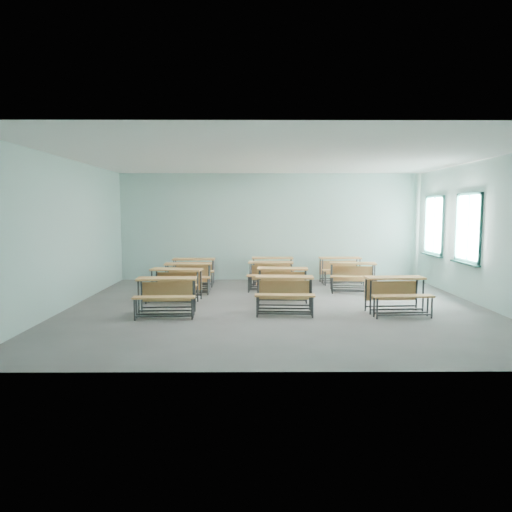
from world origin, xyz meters
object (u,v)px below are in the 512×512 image
(desk_unit_r3c0, at_px, (194,267))
(desk_unit_r0c1, at_px, (284,289))
(desk_unit_r0c2, at_px, (396,289))
(desk_unit_r1c0, at_px, (175,280))
(desk_unit_r0c0, at_px, (166,290))
(desk_unit_r3c1, at_px, (273,266))
(desk_unit_r3c2, at_px, (341,266))
(desk_unit_r2c1, at_px, (271,271))
(desk_unit_r1c1, at_px, (282,279))
(desk_unit_r2c2, at_px, (353,272))
(desk_unit_r2c0, at_px, (188,273))

(desk_unit_r3c0, bearing_deg, desk_unit_r0c1, -57.30)
(desk_unit_r0c2, distance_m, desk_unit_r3c0, 5.85)
(desk_unit_r3c0, bearing_deg, desk_unit_r1c0, -93.88)
(desk_unit_r0c0, bearing_deg, desk_unit_r3c0, 86.08)
(desk_unit_r0c0, relative_size, desk_unit_r3c0, 1.03)
(desk_unit_r3c1, height_order, desk_unit_r3c2, same)
(desk_unit_r2c1, height_order, desk_unit_r3c0, same)
(desk_unit_r2c1, relative_size, desk_unit_r3c2, 1.02)
(desk_unit_r1c1, relative_size, desk_unit_r2c1, 0.99)
(desk_unit_r1c1, distance_m, desk_unit_r3c0, 3.20)
(desk_unit_r0c0, xyz_separation_m, desk_unit_r3c0, (0.06, 3.73, 0.00))
(desk_unit_r0c2, distance_m, desk_unit_r3c2, 3.94)
(desk_unit_r0c2, bearing_deg, desk_unit_r3c2, 91.82)
(desk_unit_r1c0, relative_size, desk_unit_r1c1, 1.04)
(desk_unit_r2c2, bearing_deg, desk_unit_r3c1, 153.76)
(desk_unit_r1c0, distance_m, desk_unit_r2c2, 4.57)
(desk_unit_r2c2, bearing_deg, desk_unit_r2c0, -171.57)
(desk_unit_r0c0, relative_size, desk_unit_r1c1, 0.99)
(desk_unit_r1c0, xyz_separation_m, desk_unit_r2c0, (0.13, 1.13, 0.00))
(desk_unit_r1c1, bearing_deg, desk_unit_r0c2, -30.04)
(desk_unit_r2c2, height_order, desk_unit_r3c0, same)
(desk_unit_r0c2, xyz_separation_m, desk_unit_r3c1, (-2.35, 3.92, 0.00))
(desk_unit_r0c1, relative_size, desk_unit_r1c1, 0.99)
(desk_unit_r3c2, bearing_deg, desk_unit_r3c1, 176.66)
(desk_unit_r0c2, height_order, desk_unit_r3c0, same)
(desk_unit_r3c0, bearing_deg, desk_unit_r1c1, -42.74)
(desk_unit_r1c0, bearing_deg, desk_unit_r0c0, -79.31)
(desk_unit_r2c0, distance_m, desk_unit_r3c2, 4.45)
(desk_unit_r1c0, height_order, desk_unit_r2c2, same)
(desk_unit_r0c1, bearing_deg, desk_unit_r3c0, 126.09)
(desk_unit_r2c0, xyz_separation_m, desk_unit_r3c0, (0.00, 1.15, 0.00))
(desk_unit_r2c2, xyz_separation_m, desk_unit_r3c2, (-0.06, 1.33, 0.00))
(desk_unit_r0c2, relative_size, desk_unit_r2c0, 1.02)
(desk_unit_r1c1, height_order, desk_unit_r2c0, same)
(desk_unit_r0c2, relative_size, desk_unit_r1c1, 1.00)
(desk_unit_r0c2, bearing_deg, desk_unit_r3c1, 117.26)
(desk_unit_r1c0, bearing_deg, desk_unit_r3c1, 55.29)
(desk_unit_r0c0, bearing_deg, desk_unit_r0c2, -1.89)
(desk_unit_r0c1, bearing_deg, desk_unit_r2c0, 137.12)
(desk_unit_r3c1, relative_size, desk_unit_r3c2, 0.97)
(desk_unit_r3c0, bearing_deg, desk_unit_r3c2, 3.23)
(desk_unit_r0c0, xyz_separation_m, desk_unit_r3c1, (2.30, 4.01, 0.00))
(desk_unit_r3c2, bearing_deg, desk_unit_r2c2, -90.76)
(desk_unit_r0c1, distance_m, desk_unit_r2c1, 2.70)
(desk_unit_r0c2, height_order, desk_unit_r2c2, same)
(desk_unit_r0c1, xyz_separation_m, desk_unit_r0c2, (2.26, -0.11, 0.00))
(desk_unit_r0c2, bearing_deg, desk_unit_r1c0, 160.39)
(desk_unit_r2c0, relative_size, desk_unit_r2c1, 0.97)
(desk_unit_r1c0, bearing_deg, desk_unit_r0c2, -8.03)
(desk_unit_r0c1, bearing_deg, desk_unit_r1c0, 155.85)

